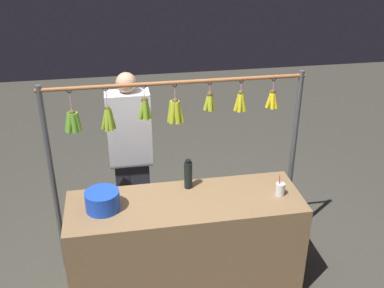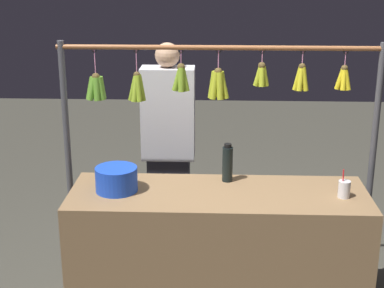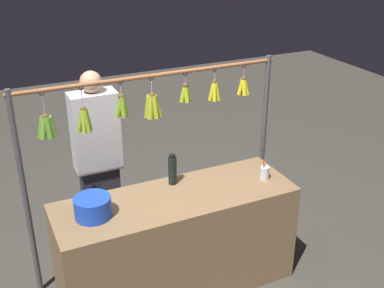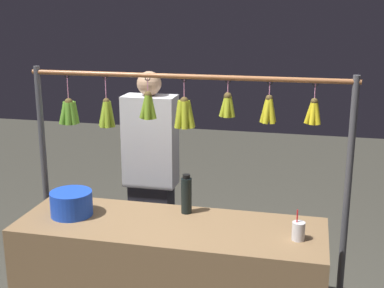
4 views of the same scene
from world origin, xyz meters
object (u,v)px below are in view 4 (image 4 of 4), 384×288
Objects in this scene: drink_cup at (298,231)px; vendor_person at (151,180)px; blue_bucket at (71,204)px; water_bottle at (186,195)px.

drink_cup is 1.45m from vendor_person.
drink_cup is at bearing 178.28° from blue_bucket.
blue_bucket is (0.70, 0.20, -0.04)m from water_bottle.
blue_bucket is 0.89m from vendor_person.
vendor_person reaches higher than water_bottle.
drink_cup is (-0.71, 0.24, -0.07)m from water_bottle.
blue_bucket is 1.48× the size of drink_cup.
vendor_person is (0.44, -0.64, -0.15)m from water_bottle.
blue_bucket is 1.40m from drink_cup.
vendor_person is at bearing -107.06° from blue_bucket.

